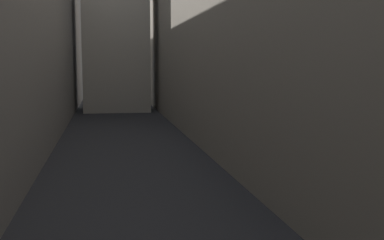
% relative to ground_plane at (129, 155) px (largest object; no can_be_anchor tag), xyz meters
% --- Properties ---
extents(ground_plane, '(264.00, 264.00, 0.00)m').
position_rel_ground_plane_xyz_m(ground_plane, '(0.00, 0.00, 0.00)').
color(ground_plane, '#232326').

